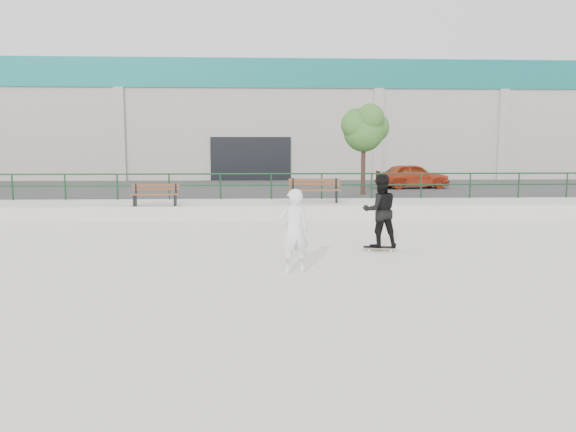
{
  "coord_description": "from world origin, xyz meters",
  "views": [
    {
      "loc": [
        0.53,
        -11.32,
        2.5
      ],
      "look_at": [
        1.21,
        2.0,
        0.88
      ],
      "focal_mm": 35.0,
      "sensor_mm": 36.0,
      "label": 1
    }
  ],
  "objects": [
    {
      "name": "seated_skater",
      "position": [
        1.22,
        -0.24,
        0.85
      ],
      "size": [
        0.69,
        0.53,
        1.7
      ],
      "primitive_type": "imported",
      "rotation": [
        0.0,
        0.0,
        3.36
      ],
      "color": "white",
      "rests_on": "ground"
    },
    {
      "name": "railing",
      "position": [
        -0.0,
        10.8,
        1.24
      ],
      "size": [
        28.0,
        0.06,
        1.03
      ],
      "color": "#163C21",
      "rests_on": "ledge"
    },
    {
      "name": "skateboard",
      "position": [
        3.47,
        2.14,
        0.07
      ],
      "size": [
        0.8,
        0.31,
        0.09
      ],
      "rotation": [
        0.0,
        0.0,
        -0.14
      ],
      "color": "black",
      "rests_on": "ground"
    },
    {
      "name": "red_car",
      "position": [
        8.21,
        16.49,
        1.12
      ],
      "size": [
        3.81,
        1.94,
        1.24
      ],
      "primitive_type": "imported",
      "rotation": [
        0.0,
        0.0,
        1.71
      ],
      "color": "#AD2E15",
      "rests_on": "parking_strip"
    },
    {
      "name": "bench_left",
      "position": [
        -3.12,
        8.46,
        0.88
      ],
      "size": [
        1.68,
        0.53,
        0.77
      ],
      "rotation": [
        0.0,
        0.0,
        0.03
      ],
      "color": "brown",
      "rests_on": "ledge"
    },
    {
      "name": "ground",
      "position": [
        0.0,
        0.0,
        0.0
      ],
      "size": [
        120.0,
        120.0,
        0.0
      ],
      "primitive_type": "plane",
      "color": "white",
      "rests_on": "ground"
    },
    {
      "name": "ledge",
      "position": [
        0.0,
        9.5,
        0.25
      ],
      "size": [
        30.0,
        3.0,
        0.5
      ],
      "primitive_type": "cube",
      "color": "beige",
      "rests_on": "ground"
    },
    {
      "name": "standing_skater",
      "position": [
        3.47,
        2.14,
        0.98
      ],
      "size": [
        0.91,
        0.73,
        1.78
      ],
      "primitive_type": "imported",
      "rotation": [
        0.0,
        0.0,
        3.21
      ],
      "color": "black",
      "rests_on": "skateboard"
    },
    {
      "name": "tree",
      "position": [
        5.06,
        12.88,
        3.4
      ],
      "size": [
        2.18,
        1.94,
        3.88
      ],
      "color": "#432D21",
      "rests_on": "parking_strip"
    },
    {
      "name": "commercial_building",
      "position": [
        -0.0,
        31.99,
        4.58
      ],
      "size": [
        44.2,
        16.33,
        8.0
      ],
      "color": "#ADA99B",
      "rests_on": "ground"
    },
    {
      "name": "bench_right",
      "position": [
        2.58,
        9.39,
        0.94
      ],
      "size": [
        1.98,
        0.72,
        0.89
      ],
      "rotation": [
        0.0,
        0.0,
        -0.09
      ],
      "color": "brown",
      "rests_on": "ledge"
    },
    {
      "name": "parking_strip",
      "position": [
        0.0,
        18.0,
        0.25
      ],
      "size": [
        60.0,
        14.0,
        0.5
      ],
      "primitive_type": "cube",
      "color": "#353535",
      "rests_on": "ground"
    }
  ]
}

